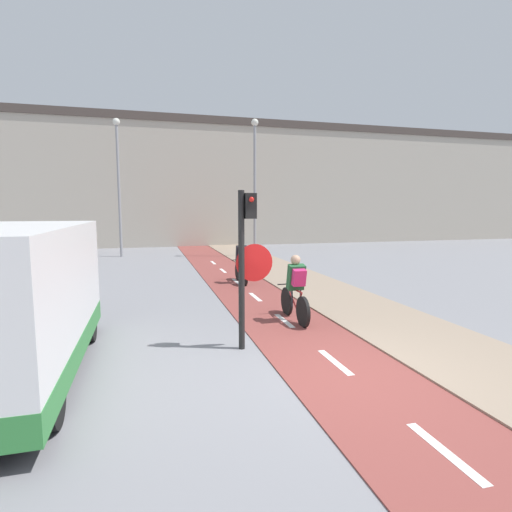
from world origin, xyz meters
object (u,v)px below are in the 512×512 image
Objects in this scene: traffic_light_pole at (246,251)px; street_lamp_far at (118,174)px; street_lamp_sidewalk at (255,174)px; van at (6,306)px; cyclist_far at (241,262)px; cyclist_near at (296,290)px.

street_lamp_far is (-3.03, 15.21, 2.54)m from traffic_light_pole.
traffic_light_pole is 13.97m from street_lamp_sidewalk.
van is (-7.36, -13.65, -3.15)m from street_lamp_sidewalk.
cyclist_far is (1.35, 6.18, -1.05)m from traffic_light_pole.
cyclist_near is 4.79m from cyclist_far.
traffic_light_pole is 0.58× the size of van.
traffic_light_pole is 6.42m from cyclist_far.
traffic_light_pole is at bearing -136.34° from cyclist_near.
street_lamp_far is 7.02m from street_lamp_sidewalk.
cyclist_near is at bearing -88.60° from cyclist_far.
cyclist_near is 5.45m from van.
street_lamp_sidewalk reaches higher than cyclist_near.
street_lamp_far is 1.46× the size of van.
van is at bearing -127.17° from cyclist_far.
street_lamp_sidewalk is 4.24× the size of cyclist_far.
cyclist_far is at bearing 52.83° from van.
cyclist_near is at bearing -100.72° from street_lamp_sidewalk.
traffic_light_pole reaches higher than cyclist_far.
street_lamp_sidewalk is at bearing 61.67° from van.
street_lamp_sidewalk is 8.24m from cyclist_far.
street_lamp_sidewalk reaches higher than traffic_light_pole.
traffic_light_pole reaches higher than van.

